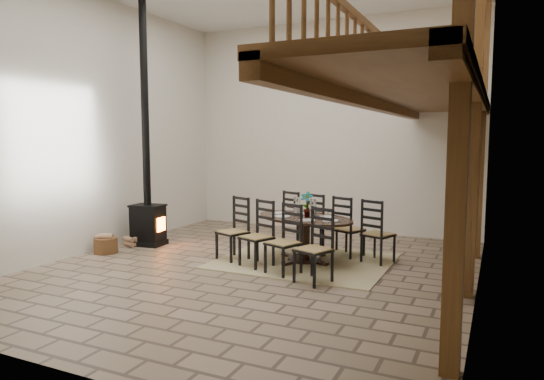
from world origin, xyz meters
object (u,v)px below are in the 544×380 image
at_px(wood_stove, 147,192).
at_px(log_basket, 106,245).
at_px(log_stack, 131,241).
at_px(dining_table, 304,239).

bearing_deg(wood_stove, log_basket, -113.68).
height_order(wood_stove, log_stack, wood_stove).
height_order(dining_table, log_stack, dining_table).
height_order(wood_stove, log_basket, wood_stove).
xyz_separation_m(dining_table, log_basket, (-3.74, -1.03, -0.24)).
distance_m(log_basket, log_stack, 0.67).
bearing_deg(dining_table, log_stack, -153.27).
relative_size(dining_table, log_stack, 9.07).
bearing_deg(log_stack, wood_stove, 45.31).
relative_size(dining_table, log_basket, 6.78).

